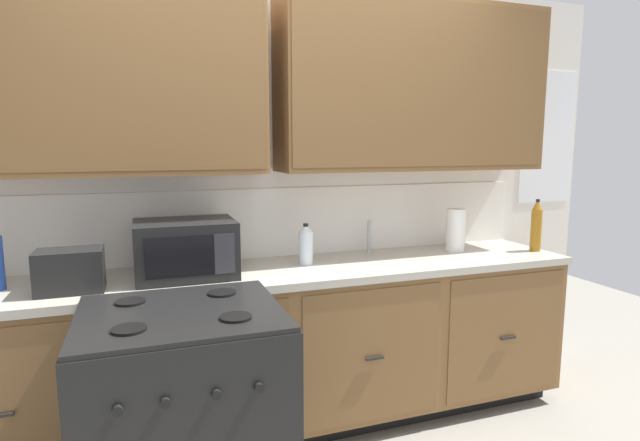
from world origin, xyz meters
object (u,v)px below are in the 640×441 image
object	(u,v)px
paper_towel_roll	(456,230)
bottle_clear	(306,244)
microwave	(186,249)
toaster	(70,271)
stove_range	(185,426)
bottle_amber	(536,226)

from	to	relation	value
paper_towel_roll	bottle_clear	xyz separation A→B (m)	(-0.98, -0.03, -0.02)
microwave	toaster	distance (m)	0.52
toaster	bottle_clear	size ratio (longest dim) A/B	1.24
stove_range	paper_towel_roll	distance (m)	1.92
microwave	toaster	world-z (taller)	microwave
microwave	bottle_clear	bearing A→B (deg)	4.51
bottle_amber	microwave	bearing A→B (deg)	177.66
stove_range	paper_towel_roll	xyz separation A→B (m)	(1.70, 0.71, 0.57)
stove_range	bottle_clear	world-z (taller)	bottle_clear
microwave	bottle_amber	distance (m)	2.08
microwave	paper_towel_roll	distance (m)	1.62
toaster	paper_towel_roll	size ratio (longest dim) A/B	1.08
toaster	bottle_amber	bearing A→B (deg)	0.35
stove_range	bottle_clear	xyz separation A→B (m)	(0.72, 0.68, 0.55)
paper_towel_roll	microwave	bearing A→B (deg)	-177.02
microwave	bottle_amber	bearing A→B (deg)	-2.34
stove_range	bottle_amber	distance (m)	2.30
bottle_clear	bottle_amber	size ratio (longest dim) A/B	0.71
toaster	bottle_clear	world-z (taller)	bottle_clear
toaster	bottle_clear	xyz separation A→B (m)	(1.15, 0.15, 0.01)
bottle_amber	paper_towel_roll	bearing A→B (deg)	159.90
stove_range	toaster	bearing A→B (deg)	129.40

